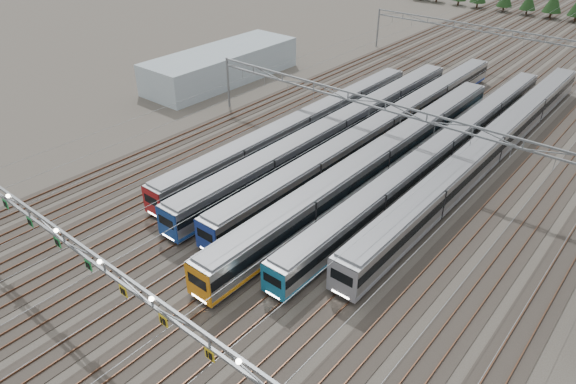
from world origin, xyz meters
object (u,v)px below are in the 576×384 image
Objects in this scene: train_c at (384,128)px; train_f at (490,147)px; train_d at (378,161)px; gantry_far at (512,39)px; gantry_mid at (385,113)px; train_e at (442,150)px; train_b at (337,130)px; gantry_near at (103,269)px; train_a at (302,127)px; west_shed at (222,65)px.

train_f is (13.50, 3.35, 0.11)m from train_c.
gantry_far is at bearing 92.59° from train_d.
gantry_mid is at bearing -62.72° from train_c.
gantry_far reaches higher than train_d.
train_f reaches higher than train_e.
train_b is 0.88× the size of train_f.
train_b is 1.01× the size of train_d.
gantry_far is (0.00, 45.00, 0.00)m from gantry_mid.
train_d is at bearing 86.29° from gantry_near.
train_a is 39.56m from gantry_near.
train_a is 24.71m from train_f.
train_b is at bearing 154.68° from train_d.
gantry_near reaches higher than gantry_far.
gantry_far reaches higher than train_f.
train_d reaches higher than train_c.
gantry_near reaches higher than train_d.
west_shed is (-26.89, 10.91, 0.57)m from train_a.
gantry_mid reaches higher than train_a.
gantry_near is at bearing -80.41° from train_b.
train_c is 40.92m from gantry_far.
gantry_far reaches higher than train_e.
train_d is at bearing -87.41° from gantry_far.
train_b is at bearing -163.85° from train_e.
train_e is 45.17m from west_shed.
train_c is 1.17× the size of gantry_near.
train_a reaches higher than train_e.
gantry_mid is at bearing 115.51° from train_d.
train_b is at bearing -133.02° from train_c.
train_a is 0.91× the size of gantry_mid.
west_shed is (-38.09, 48.53, -4.38)m from gantry_near.
train_d is 1.03× the size of gantry_far.
train_c is at bearing 116.37° from train_d.
gantry_far is at bearing 76.68° from train_a.
train_a is 11.32m from train_c.
train_c is 2.20× the size of west_shed.
train_e is at bearing -136.53° from train_f.
train_e is (18.00, 5.95, -0.11)m from train_a.
gantry_mid reaches higher than train_f.
train_f is at bearing 13.95° from train_c.
gantry_near reaches higher than train_b.
train_f is (22.50, 10.22, 0.12)m from train_a.
train_e is 2.18× the size of west_shed.
train_c is 44.81m from gantry_near.
gantry_near is (-11.30, -47.84, 4.83)m from train_f.
gantry_near is at bearing -93.71° from train_d.
train_f is at bearing 54.10° from train_d.
train_e is at bearing -80.77° from gantry_far.
gantry_mid is at bearing -12.43° from west_shed.
gantry_far reaches higher than west_shed.
gantry_far is (2.25, 40.64, 4.24)m from train_c.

